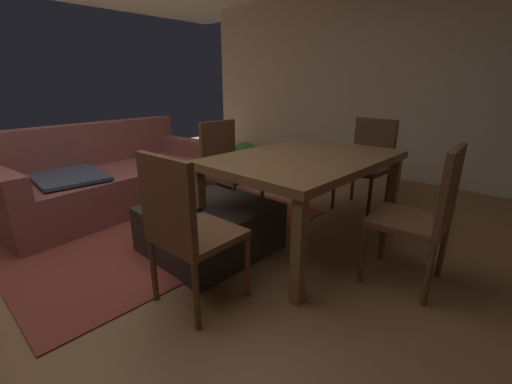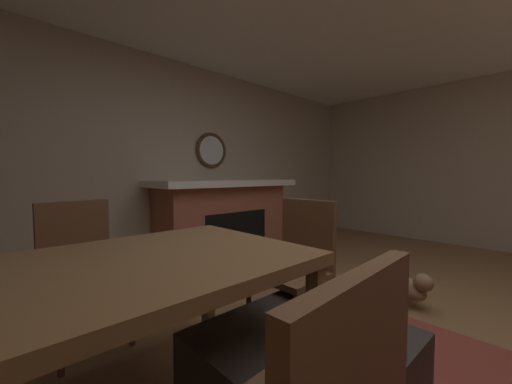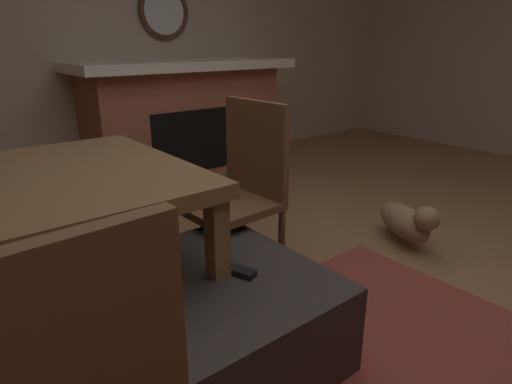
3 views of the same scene
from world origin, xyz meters
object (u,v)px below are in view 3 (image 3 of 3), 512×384
fireplace (185,117)px  dining_chair_west (240,183)px  tv_remote (236,270)px  round_wall_mirror (164,12)px  ottoman_coffee_table (201,324)px  small_dog (407,221)px

fireplace → dining_chair_west: (0.80, 1.93, -0.00)m
tv_remote → dining_chair_west: (-0.39, -0.49, 0.14)m
fireplace → round_wall_mirror: round_wall_mirror is taller
ottoman_coffee_table → dining_chair_west: size_ratio=0.96×
round_wall_mirror → dining_chair_west: 2.53m
round_wall_mirror → dining_chair_west: (0.80, 2.21, -0.93)m
round_wall_mirror → dining_chair_west: round_wall_mirror is taller
fireplace → tv_remote: fireplace is taller
ottoman_coffee_table → tv_remote: tv_remote is taller
round_wall_mirror → small_dog: size_ratio=0.97×
ottoman_coffee_table → round_wall_mirror: bearing=-116.6°
round_wall_mirror → tv_remote: size_ratio=3.12×
fireplace → ottoman_coffee_table: fireplace is taller
ottoman_coffee_table → small_dog: ottoman_coffee_table is taller
round_wall_mirror → fireplace: bearing=90.0°
round_wall_mirror → ottoman_coffee_table: 3.25m
dining_chair_west → ottoman_coffee_table: bearing=40.6°
fireplace → round_wall_mirror: (-0.00, -0.29, 0.93)m
fireplace → small_dog: fireplace is taller
ottoman_coffee_table → dining_chair_west: bearing=-139.4°
small_dog → tv_remote: bearing=5.5°
tv_remote → small_dog: (-1.40, -0.13, -0.22)m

